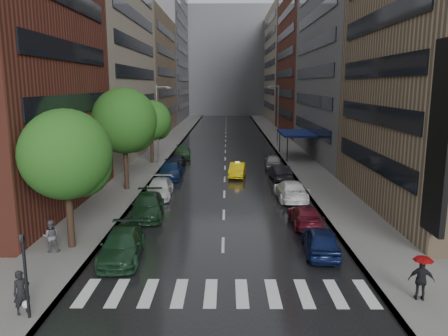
# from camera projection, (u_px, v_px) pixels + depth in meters

# --- Properties ---
(ground) EXTENTS (220.00, 220.00, 0.00)m
(ground) POSITION_uv_depth(u_px,v_px,m) (222.00, 274.00, 21.56)
(ground) COLOR gray
(ground) RESTS_ON ground
(road) EXTENTS (14.00, 140.00, 0.01)m
(road) POSITION_uv_depth(u_px,v_px,m) (226.00, 142.00, 70.66)
(road) COLOR black
(road) RESTS_ON ground
(sidewalk_left) EXTENTS (4.00, 140.00, 0.15)m
(sidewalk_left) POSITION_uv_depth(u_px,v_px,m) (170.00, 142.00, 70.71)
(sidewalk_left) COLOR gray
(sidewalk_left) RESTS_ON ground
(sidewalk_right) EXTENTS (4.00, 140.00, 0.15)m
(sidewalk_right) POSITION_uv_depth(u_px,v_px,m) (281.00, 142.00, 70.59)
(sidewalk_right) COLOR gray
(sidewalk_right) RESTS_ON ground
(crosswalk) EXTENTS (13.15, 2.80, 0.01)m
(crosswalk) POSITION_uv_depth(u_px,v_px,m) (226.00, 293.00, 19.59)
(crosswalk) COLOR silver
(crosswalk) RESTS_ON ground
(buildings_left) EXTENTS (8.00, 108.00, 38.00)m
(buildings_left) POSITION_uv_depth(u_px,v_px,m) (140.00, 45.00, 76.38)
(buildings_left) COLOR maroon
(buildings_left) RESTS_ON ground
(buildings_right) EXTENTS (8.05, 109.10, 36.00)m
(buildings_right) POSITION_uv_depth(u_px,v_px,m) (314.00, 50.00, 74.31)
(buildings_right) COLOR #937A5B
(buildings_right) RESTS_ON ground
(building_far) EXTENTS (40.00, 14.00, 32.00)m
(building_far) POSITION_uv_depth(u_px,v_px,m) (226.00, 62.00, 134.42)
(building_far) COLOR slate
(building_far) RESTS_ON ground
(tree_near) EXTENTS (5.00, 5.00, 7.97)m
(tree_near) POSITION_uv_depth(u_px,v_px,m) (66.00, 155.00, 23.85)
(tree_near) COLOR #382619
(tree_near) RESTS_ON ground
(tree_mid) EXTENTS (5.63, 5.63, 8.97)m
(tree_mid) POSITION_uv_depth(u_px,v_px,m) (124.00, 121.00, 37.37)
(tree_mid) COLOR #382619
(tree_mid) RESTS_ON ground
(tree_far) EXTENTS (4.69, 4.69, 7.47)m
(tree_far) POSITION_uv_depth(u_px,v_px,m) (151.00, 120.00, 50.60)
(tree_far) COLOR #382619
(tree_far) RESTS_ON ground
(taxi) EXTENTS (1.95, 4.42, 1.41)m
(taxi) POSITION_uv_depth(u_px,v_px,m) (237.00, 170.00, 44.25)
(taxi) COLOR #E3BA0B
(taxi) RESTS_ON ground
(parked_cars_left) EXTENTS (2.66, 37.73, 1.56)m
(parked_cars_left) POSITION_uv_depth(u_px,v_px,m) (164.00, 181.00, 38.86)
(parked_cars_left) COLOR #193721
(parked_cars_left) RESTS_ON ground
(parked_cars_right) EXTENTS (2.40, 29.88, 1.61)m
(parked_cars_right) POSITION_uv_depth(u_px,v_px,m) (290.00, 189.00, 35.76)
(parked_cars_right) COLOR #0E1842
(parked_cars_right) RESTS_ON ground
(ped_bag_walker) EXTENTS (0.78, 0.77, 1.82)m
(ped_bag_walker) POSITION_uv_depth(u_px,v_px,m) (22.00, 293.00, 17.42)
(ped_bag_walker) COLOR black
(ped_bag_walker) RESTS_ON sidewalk_left
(ped_black_umbrella) EXTENTS (1.02, 0.98, 2.09)m
(ped_black_umbrella) POSITION_uv_depth(u_px,v_px,m) (51.00, 230.00, 23.83)
(ped_black_umbrella) COLOR #56565C
(ped_black_umbrella) RESTS_ON sidewalk_left
(ped_red_umbrella) EXTENTS (1.12, 0.82, 2.01)m
(ped_red_umbrella) POSITION_uv_depth(u_px,v_px,m) (422.00, 274.00, 18.49)
(ped_red_umbrella) COLOR black
(ped_red_umbrella) RESTS_ON sidewalk_right
(traffic_light) EXTENTS (0.18, 0.15, 3.45)m
(traffic_light) POSITION_uv_depth(u_px,v_px,m) (25.00, 268.00, 16.89)
(traffic_light) COLOR black
(traffic_light) RESTS_ON sidewalk_left
(street_lamp_left) EXTENTS (1.74, 0.22, 9.00)m
(street_lamp_left) POSITION_uv_depth(u_px,v_px,m) (158.00, 123.00, 50.15)
(street_lamp_left) COLOR gray
(street_lamp_left) RESTS_ON sidewalk_left
(street_lamp_right) EXTENTS (1.74, 0.22, 9.00)m
(street_lamp_right) POSITION_uv_depth(u_px,v_px,m) (277.00, 114.00, 64.78)
(street_lamp_right) COLOR gray
(street_lamp_right) RESTS_ON sidewalk_right
(awning) EXTENTS (4.00, 8.00, 3.12)m
(awning) POSITION_uv_depth(u_px,v_px,m) (296.00, 133.00, 55.28)
(awning) COLOR navy
(awning) RESTS_ON sidewalk_right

